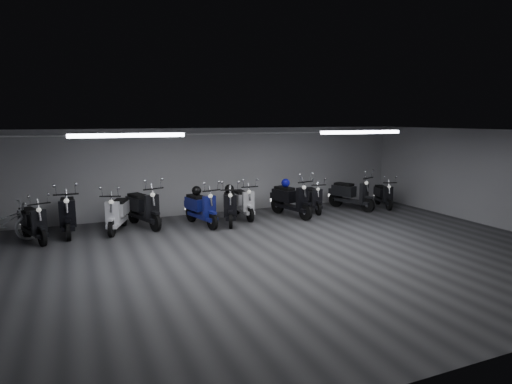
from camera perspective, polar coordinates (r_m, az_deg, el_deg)
name	(u,v)px	position (r m, az deg, el deg)	size (l,w,h in m)	color
floor	(275,256)	(9.99, 2.49, -8.41)	(14.00, 10.00, 0.01)	#353537
ceiling	(276,132)	(9.51, 2.61, 7.92)	(14.00, 10.00, 0.01)	slate
back_wall	(209,171)	(14.28, -6.17, 2.77)	(14.00, 0.01, 2.80)	#9F9FA2
front_wall	(458,263)	(5.70, 25.10, -8.49)	(14.00, 0.01, 2.80)	#9F9FA2
right_wall	(496,179)	(14.14, 29.10, 1.54)	(0.01, 10.00, 2.80)	#9F9FA2
fluor_strip_left	(128,135)	(9.64, -16.54, 7.17)	(2.40, 0.18, 0.08)	white
fluor_strip_right	(361,132)	(11.93, 13.68, 7.68)	(2.40, 0.18, 0.08)	white
conduit	(209,134)	(14.11, -6.16, 7.65)	(0.05, 0.05, 13.60)	white
scooter_0	(33,216)	(12.29, -27.39, -2.88)	(0.59, 1.77, 1.32)	black
scooter_1	(67,207)	(12.64, -23.63, -1.87)	(0.67, 2.01, 1.49)	black
scooter_2	(117,207)	(12.52, -17.85, -1.95)	(0.61, 1.83, 1.36)	white
scooter_3	(143,202)	(12.78, -14.66, -1.26)	(0.67, 2.00, 1.49)	black
scooter_4	(201,202)	(12.67, -7.26, -1.35)	(0.62, 1.87, 1.39)	navy
scooter_5	(230,201)	(12.86, -3.48, -1.16)	(0.62, 1.85, 1.38)	black
scooter_6	(243,197)	(13.56, -1.74, -0.68)	(0.60, 1.79, 1.34)	white
scooter_7	(291,194)	(13.77, 4.67, -0.23)	(0.67, 2.00, 1.49)	black
scooter_8	(313,194)	(14.62, 7.54, -0.23)	(0.55, 1.64, 1.22)	black
scooter_9	(352,189)	(15.18, 12.52, 0.39)	(0.64, 1.92, 1.43)	black
scooter_10	(384,191)	(15.85, 16.50, 0.14)	(0.53, 1.59, 1.18)	black
helmet_0	(196,191)	(12.84, -7.86, 0.17)	(0.28, 0.28, 0.28)	black
helmet_1	(229,189)	(13.06, -3.53, 0.38)	(0.29, 0.29, 0.29)	black
helmet_2	(286,183)	(13.92, 3.93, 1.20)	(0.27, 0.27, 0.27)	#0E0E9C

